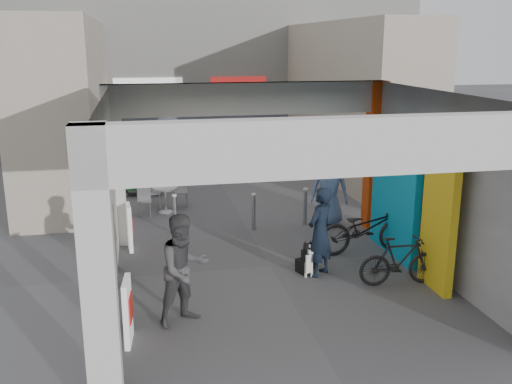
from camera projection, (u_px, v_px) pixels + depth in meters
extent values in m
plane|color=#515156|center=(270.00, 266.00, 11.43)|extent=(90.00, 90.00, 0.00)
cube|color=beige|center=(98.00, 274.00, 6.61)|extent=(0.40, 0.40, 3.50)
cube|color=beige|center=(114.00, 167.00, 12.29)|extent=(0.40, 0.40, 3.50)
cube|color=#D8410C|center=(375.00, 156.00, 13.47)|extent=(0.40, 0.40, 3.50)
plane|color=silver|center=(109.00, 204.00, 9.45)|extent=(0.00, 6.40, 6.40)
plane|color=#A2A2A8|center=(440.00, 186.00, 10.63)|extent=(0.00, 6.40, 6.40)
cube|color=#0C96C7|center=(395.00, 189.00, 11.80)|extent=(0.15, 2.00, 2.80)
cube|color=yellow|center=(440.00, 214.00, 10.09)|extent=(0.15, 1.00, 2.80)
plane|color=#AEADA9|center=(285.00, 94.00, 9.59)|extent=(6.40, 6.40, 0.00)
cube|color=beige|center=(250.00, 98.00, 12.57)|extent=(6.40, 0.30, 0.70)
cube|color=beige|center=(349.00, 146.00, 6.79)|extent=(6.40, 0.30, 0.70)
cube|color=white|center=(249.00, 100.00, 12.74)|extent=(4.20, 0.05, 0.55)
cube|color=silver|center=(194.00, 51.00, 23.67)|extent=(18.00, 4.00, 8.00)
cube|color=#515966|center=(202.00, 130.00, 22.49)|extent=(16.20, 0.06, 1.80)
cube|color=white|center=(148.00, 84.00, 21.65)|extent=(2.60, 0.06, 0.50)
cube|color=red|center=(239.00, 83.00, 22.34)|extent=(2.20, 0.06, 0.50)
cube|color=#A79D8A|center=(67.00, 106.00, 17.01)|extent=(2.00, 9.00, 5.00)
cube|color=#A79D8A|center=(352.00, 100.00, 18.78)|extent=(2.00, 9.00, 5.00)
cylinder|color=#92959A|center=(175.00, 215.00, 13.16)|extent=(0.09, 0.09, 0.96)
cylinder|color=#92959A|center=(254.00, 212.00, 13.59)|extent=(0.09, 0.09, 0.87)
cylinder|color=#92959A|center=(305.00, 207.00, 13.96)|extent=(0.09, 0.09, 0.90)
cube|color=white|center=(128.00, 311.00, 8.42)|extent=(0.13, 0.56, 1.00)
cube|color=red|center=(130.00, 308.00, 8.42)|extent=(0.08, 0.39, 0.40)
cube|color=white|center=(129.00, 227.00, 12.25)|extent=(0.12, 0.55, 1.00)
cube|color=red|center=(131.00, 225.00, 12.25)|extent=(0.07, 0.39, 0.40)
cylinder|color=#98989C|center=(165.00, 200.00, 14.97)|extent=(0.05, 0.05, 0.66)
cylinder|color=#98989C|center=(166.00, 212.00, 15.06)|extent=(0.40, 0.40, 0.02)
cylinder|color=#98989C|center=(165.00, 188.00, 14.89)|extent=(0.64, 0.64, 0.05)
cube|color=#98989C|center=(145.00, 208.00, 14.73)|extent=(0.35, 0.35, 0.41)
cube|color=#98989C|center=(144.00, 191.00, 14.78)|extent=(0.35, 0.05, 0.41)
cube|color=#98989C|center=(182.00, 199.00, 15.53)|extent=(0.35, 0.35, 0.41)
cube|color=#98989C|center=(181.00, 184.00, 15.58)|extent=(0.35, 0.05, 0.41)
cube|color=#98989C|center=(154.00, 200.00, 15.47)|extent=(0.35, 0.35, 0.41)
cube|color=#98989C|center=(154.00, 184.00, 15.52)|extent=(0.35, 0.05, 0.41)
cube|color=black|center=(144.00, 189.00, 16.82)|extent=(1.16, 0.58, 0.29)
cube|color=#17521E|center=(143.00, 186.00, 16.65)|extent=(0.96, 0.34, 0.17)
cube|color=#17521E|center=(143.00, 178.00, 16.74)|extent=(0.96, 0.34, 0.17)
cube|color=#17521E|center=(143.00, 171.00, 16.82)|extent=(0.96, 0.34, 0.17)
cube|color=#17521E|center=(244.00, 174.00, 18.88)|extent=(0.45, 0.36, 0.28)
cube|color=navy|center=(244.00, 165.00, 18.81)|extent=(0.45, 0.36, 0.28)
cube|color=black|center=(305.00, 266.00, 11.08)|extent=(0.26, 0.35, 0.26)
cube|color=black|center=(308.00, 260.00, 10.89)|extent=(0.21, 0.17, 0.39)
cube|color=white|center=(309.00, 264.00, 10.81)|extent=(0.16, 0.03, 0.37)
cylinder|color=white|center=(306.00, 270.00, 10.85)|extent=(0.05, 0.05, 0.30)
cylinder|color=white|center=(312.00, 269.00, 10.88)|extent=(0.05, 0.05, 0.30)
sphere|color=black|center=(308.00, 248.00, 10.81)|extent=(0.21, 0.21, 0.21)
cube|color=white|center=(310.00, 251.00, 10.72)|extent=(0.09, 0.13, 0.07)
cone|color=black|center=(305.00, 243.00, 10.82)|extent=(0.08, 0.08, 0.09)
cone|color=black|center=(311.00, 242.00, 10.84)|extent=(0.08, 0.08, 0.09)
imported|color=black|center=(320.00, 232.00, 10.79)|extent=(0.76, 0.73, 1.74)
imported|color=#424245|center=(184.00, 269.00, 8.95)|extent=(1.09, 1.00, 1.80)
imported|color=#526E9F|center=(330.00, 189.00, 13.80)|extent=(1.03, 0.84, 1.82)
imported|color=black|center=(251.00, 149.00, 19.08)|extent=(1.10, 0.57, 1.79)
imported|color=black|center=(365.00, 228.00, 12.04)|extent=(2.08, 0.78, 1.08)
imported|color=black|center=(400.00, 261.00, 10.46)|extent=(1.57, 0.53, 0.93)
imported|color=white|center=(265.00, 141.00, 21.58)|extent=(4.49, 2.42, 1.45)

